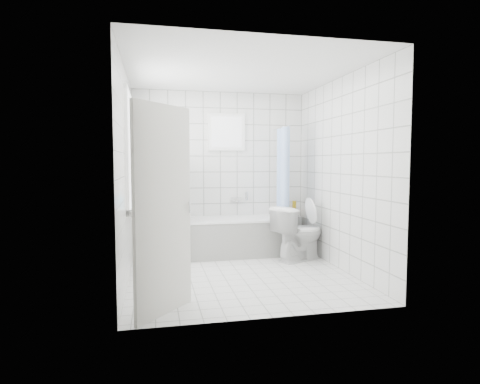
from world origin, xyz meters
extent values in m
plane|color=white|center=(0.00, 0.00, 0.00)|extent=(3.00, 3.00, 0.00)
plane|color=white|center=(0.00, 0.00, 2.60)|extent=(3.00, 3.00, 0.00)
cube|color=white|center=(0.00, 1.50, 1.30)|extent=(2.80, 0.02, 2.60)
cube|color=white|center=(0.00, -1.50, 1.30)|extent=(2.80, 0.02, 2.60)
cube|color=white|center=(-1.40, 0.00, 1.30)|extent=(0.02, 3.00, 2.60)
cube|color=white|center=(1.40, 0.00, 1.30)|extent=(0.02, 3.00, 2.60)
cube|color=white|center=(-1.35, 0.30, 1.60)|extent=(0.01, 0.90, 1.40)
cube|color=white|center=(0.10, 1.46, 1.95)|extent=(0.50, 0.01, 0.50)
cube|color=white|center=(-1.31, 0.30, 0.86)|extent=(0.18, 1.02, 0.08)
cube|color=silver|center=(-0.99, -1.18, 1.00)|extent=(0.55, 0.63, 2.00)
cube|color=white|center=(0.15, 1.12, 0.28)|extent=(1.63, 0.75, 0.55)
cube|color=white|center=(0.15, 1.12, 0.57)|extent=(1.65, 0.77, 0.03)
cube|color=white|center=(-0.74, 1.07, 0.75)|extent=(0.15, 0.85, 1.50)
cube|color=white|center=(1.14, 1.38, 0.28)|extent=(0.40, 0.24, 0.55)
imported|color=white|center=(1.03, 0.57, 0.41)|extent=(0.91, 0.73, 0.81)
cylinder|color=silver|center=(0.91, 1.10, 2.00)|extent=(0.02, 0.80, 0.02)
cube|color=silver|center=(0.25, 1.46, 0.85)|extent=(0.18, 0.06, 0.06)
imported|color=#C56291|center=(-1.30, 0.58, 1.00)|extent=(0.13, 0.13, 0.21)
imported|color=#2E98D0|center=(-1.30, 0.14, 0.99)|extent=(0.10, 0.10, 0.18)
imported|color=white|center=(-1.30, 0.45, 1.06)|extent=(0.18, 0.18, 0.33)
imported|color=white|center=(-1.30, 0.25, 0.99)|extent=(0.19, 0.19, 0.18)
cylinder|color=green|center=(1.10, 1.31, 0.65)|extent=(0.06, 0.06, 0.20)
cylinder|color=gold|center=(1.21, 1.28, 0.68)|extent=(0.06, 0.06, 0.27)
cylinder|color=#EB1B47|center=(1.09, 1.42, 0.66)|extent=(0.06, 0.06, 0.21)
camera|label=1|loc=(-1.07, -5.02, 1.46)|focal=30.00mm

